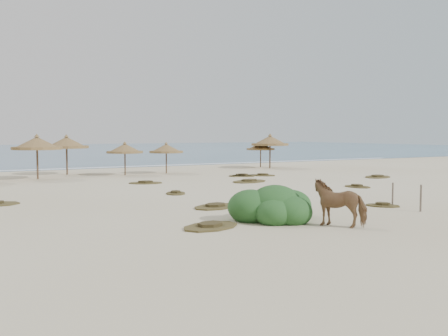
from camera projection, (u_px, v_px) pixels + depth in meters
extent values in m
plane|color=beige|center=(262.00, 204.00, 21.59)|extent=(160.00, 160.00, 0.00)
cube|color=navy|center=(23.00, 151.00, 86.84)|extent=(200.00, 100.00, 0.01)
cube|color=white|center=(99.00, 168.00, 44.21)|extent=(70.00, 0.60, 0.01)
cylinder|color=brown|center=(37.00, 162.00, 33.09)|extent=(0.13, 0.13, 2.27)
cylinder|color=olive|center=(37.00, 148.00, 33.03)|extent=(4.22, 4.22, 0.19)
cone|color=olive|center=(37.00, 143.00, 33.00)|extent=(4.08, 4.08, 0.81)
cone|color=olive|center=(37.00, 135.00, 32.97)|extent=(0.39, 0.39, 0.24)
cylinder|color=brown|center=(67.00, 160.00, 36.83)|extent=(0.13, 0.13, 2.24)
cylinder|color=olive|center=(67.00, 147.00, 36.76)|extent=(3.61, 3.61, 0.19)
cone|color=olive|center=(66.00, 142.00, 36.74)|extent=(3.49, 3.49, 0.80)
cone|color=olive|center=(66.00, 136.00, 36.71)|extent=(0.38, 0.38, 0.23)
cylinder|color=brown|center=(125.00, 163.00, 36.33)|extent=(0.11, 0.11, 1.85)
cylinder|color=olive|center=(125.00, 152.00, 36.28)|extent=(2.66, 2.66, 0.16)
cone|color=olive|center=(125.00, 148.00, 36.26)|extent=(2.57, 2.57, 0.66)
cone|color=olive|center=(125.00, 143.00, 36.23)|extent=(0.32, 0.32, 0.19)
cylinder|color=brown|center=(166.00, 162.00, 37.99)|extent=(0.10, 0.10, 1.80)
cylinder|color=olive|center=(166.00, 152.00, 37.94)|extent=(3.09, 3.09, 0.15)
cone|color=olive|center=(166.00, 148.00, 37.92)|extent=(2.99, 2.99, 0.64)
cone|color=olive|center=(166.00, 143.00, 37.89)|extent=(0.31, 0.31, 0.19)
cylinder|color=brown|center=(261.00, 157.00, 44.75)|extent=(0.10, 0.10, 1.79)
cylinder|color=olive|center=(261.00, 149.00, 44.70)|extent=(3.20, 3.20, 0.15)
cone|color=olive|center=(261.00, 146.00, 44.68)|extent=(3.10, 3.10, 0.64)
cone|color=olive|center=(261.00, 142.00, 44.65)|extent=(0.31, 0.31, 0.19)
cylinder|color=brown|center=(270.00, 155.00, 43.57)|extent=(0.13, 0.13, 2.28)
cylinder|color=olive|center=(270.00, 144.00, 43.50)|extent=(3.81, 3.81, 0.20)
cone|color=olive|center=(270.00, 140.00, 43.47)|extent=(3.68, 3.68, 0.81)
cone|color=olive|center=(270.00, 135.00, 43.44)|extent=(0.39, 0.39, 0.24)
imported|color=olive|center=(340.00, 203.00, 16.50)|extent=(1.75, 1.95, 1.54)
cylinder|color=#63574A|center=(421.00, 198.00, 19.46)|extent=(0.09, 0.09, 1.06)
cylinder|color=#63574A|center=(393.00, 194.00, 20.94)|extent=(0.09, 0.09, 0.99)
ellipsoid|color=#2E622A|center=(275.00, 205.00, 17.49)|extent=(1.93, 1.93, 1.45)
ellipsoid|color=#2E622A|center=(290.00, 205.00, 18.17)|extent=(1.54, 1.54, 1.16)
ellipsoid|color=#2E622A|center=(251.00, 207.00, 17.45)|extent=(1.64, 1.64, 1.23)
ellipsoid|color=#2E622A|center=(291.00, 212.00, 17.00)|extent=(1.45, 1.45, 1.09)
ellipsoid|color=#2E622A|center=(274.00, 213.00, 16.89)|extent=(1.35, 1.35, 1.01)
ellipsoid|color=#2E622A|center=(275.00, 207.00, 18.54)|extent=(1.16, 1.16, 0.87)
ellipsoid|color=#2E622A|center=(274.00, 194.00, 18.02)|extent=(0.87, 0.87, 0.65)
ellipsoid|color=#2E622A|center=(267.00, 195.00, 17.40)|extent=(0.77, 0.77, 0.58)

